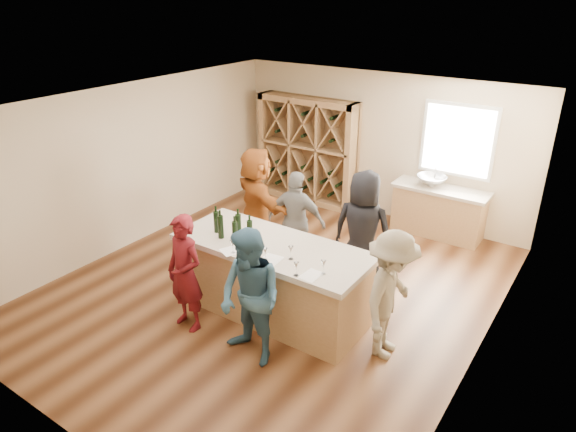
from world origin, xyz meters
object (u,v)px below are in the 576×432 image
Objects in this scene: tasting_counter_base at (273,282)px; person_far_left at (257,201)px; person_near_right at (251,298)px; wine_bottle_d at (235,232)px; person_far_right at (362,231)px; person_near_left at (185,273)px; wine_rack at (307,150)px; wine_bottle_a at (216,222)px; wine_bottle_b at (221,227)px; sink at (431,181)px; person_far_mid at (297,221)px; wine_bottle_e at (250,231)px; person_server at (391,296)px; wine_bottle_c at (238,225)px.

person_far_left reaches higher than tasting_counter_base.
tasting_counter_base is 1.50× the size of person_near_right.
wine_bottle_d is 1.96m from person_far_right.
person_near_left is at bearing 48.38° from person_far_right.
wine_rack is 4.08m from wine_bottle_a.
wine_bottle_a is 0.20m from wine_bottle_b.
wine_bottle_a is 1.62m from person_far_left.
sink is at bearing -1.49° from wine_rack.
person_near_right is 2.33m from person_far_mid.
person_near_left is 2.18m from person_far_mid.
person_far_mid is 1.12m from person_far_right.
person_near_right is (1.05, -0.70, -0.38)m from wine_bottle_b.
wine_bottle_e is at bearing 138.29° from person_near_right.
tasting_counter_base is (1.86, -3.82, -0.60)m from wine_rack.
person_server is at bearing 2.85° from tasting_counter_base.
tasting_counter_base is at bearing 18.51° from wine_bottle_b.
person_server is 3.28m from person_far_left.
person_far_mid is (-2.12, 1.18, -0.02)m from person_server.
tasting_counter_base is at bearing -64.10° from wine_rack.
tasting_counter_base is 8.66× the size of wine_bottle_d.
tasting_counter_base is at bearing 6.38° from wine_bottle_c.
wine_rack is 1.34× the size of person_far_mid.
sink is 4.92m from person_near_left.
person_server is at bearing -46.54° from wine_rack.
wine_bottle_a is 0.88m from person_near_left.
wine_bottle_c is at bearing 79.59° from person_near_left.
person_far_right reaches higher than wine_bottle_c.
wine_bottle_e is at bearing 37.41° from wine_bottle_d.
wine_bottle_b is at bearing -111.10° from sink.
person_far_mid is at bearing 109.10° from tasting_counter_base.
wine_bottle_e is 0.17× the size of person_far_left.
wine_bottle_c reaches higher than sink.
wine_rack reaches higher than wine_bottle_b.
person_far_mid is 0.89× the size of person_far_left.
wine_bottle_c is at bearing -71.07° from wine_rack.
wine_bottle_b is 0.18× the size of person_far_left.
person_far_left is at bearing -17.95° from person_far_mid.
person_server is (1.98, 0.18, -0.39)m from wine_bottle_e.
sink is 1.65× the size of wine_bottle_b.
wine_bottle_d is at bearing 79.63° from person_far_mid.
wine_bottle_d is at bearing 148.98° from person_near_right.
person_near_left reaches higher than tasting_counter_base.
tasting_counter_base is 1.96m from person_far_left.
person_near_left is at bearing -76.95° from wine_rack.
wine_rack is at bearing 108.66° from person_near_left.
wine_bottle_b is 0.20× the size of person_far_mid.
person_far_right is (1.11, 0.09, 0.10)m from person_far_mid.
person_far_left reaches higher than person_near_left.
sink is 4.19m from wine_bottle_d.
wine_bottle_a is 0.17× the size of person_far_right.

